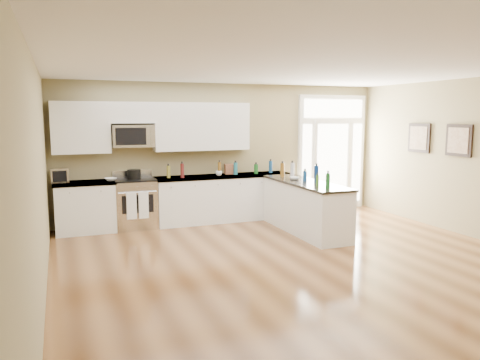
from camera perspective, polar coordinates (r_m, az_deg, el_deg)
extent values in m
plane|color=brown|center=(6.54, 10.36, -11.41)|extent=(8.00, 8.00, 0.00)
plane|color=#93875D|center=(9.83, -1.73, 3.52)|extent=(7.00, 0.00, 7.00)
plane|color=#93875D|center=(5.30, -23.46, -0.87)|extent=(0.00, 8.00, 8.00)
plane|color=white|center=(6.21, 11.01, 13.78)|extent=(8.00, 8.00, 0.00)
cube|color=white|center=(9.10, -18.34, -3.27)|extent=(1.06, 0.62, 0.90)
cube|color=black|center=(9.18, -18.23, -5.72)|extent=(1.02, 0.52, 0.10)
cube|color=black|center=(9.02, -18.47, -0.34)|extent=(1.10, 0.66, 0.04)
cube|color=white|center=(9.61, -1.96, -2.29)|extent=(2.81, 0.62, 0.90)
cube|color=black|center=(9.69, -1.94, -4.62)|extent=(2.77, 0.52, 0.10)
cube|color=black|center=(9.54, -1.97, 0.49)|extent=(2.85, 0.66, 0.04)
cube|color=white|center=(8.74, 7.93, -3.38)|extent=(0.65, 2.28, 0.90)
cube|color=black|center=(8.83, 7.88, -5.93)|extent=(0.61, 2.18, 0.10)
cube|color=black|center=(8.67, 7.99, -0.33)|extent=(0.69, 2.32, 0.04)
cube|color=white|center=(9.09, -18.85, 6.06)|extent=(1.04, 0.33, 0.95)
cube|color=white|center=(9.47, -4.67, 6.51)|extent=(1.94, 0.33, 0.95)
cube|color=white|center=(9.17, -13.07, 8.01)|extent=(0.82, 0.33, 0.40)
cube|color=silver|center=(9.15, -12.95, 5.26)|extent=(0.78, 0.40, 0.42)
cube|color=black|center=(8.93, -13.14, 5.19)|extent=(0.56, 0.01, 0.32)
cube|color=white|center=(10.92, 11.08, 3.29)|extent=(1.70, 0.08, 2.60)
cube|color=white|center=(10.90, 11.19, 1.95)|extent=(0.78, 0.02, 1.80)
cube|color=white|center=(10.56, 8.16, 1.84)|extent=(0.22, 0.02, 1.80)
cube|color=white|center=(11.27, 14.03, 2.06)|extent=(0.22, 0.02, 1.80)
cube|color=white|center=(10.85, 11.37, 8.54)|extent=(1.50, 0.02, 0.40)
cube|color=black|center=(10.05, 21.01, 4.81)|extent=(0.04, 0.58, 0.58)
cube|color=brown|center=(10.03, 20.90, 4.81)|extent=(0.01, 0.46, 0.46)
cube|color=black|center=(9.34, 25.13, 4.40)|extent=(0.04, 0.58, 0.58)
cube|color=brown|center=(9.32, 25.02, 4.40)|extent=(0.01, 0.46, 0.46)
cube|color=silver|center=(9.18, -12.64, -2.90)|extent=(0.77, 0.63, 0.92)
cube|color=black|center=(9.11, -12.73, 0.04)|extent=(0.77, 0.60, 0.03)
cube|color=silver|center=(9.39, -13.02, 0.73)|extent=(0.77, 0.04, 0.14)
cube|color=black|center=(8.86, -12.34, -2.88)|extent=(0.58, 0.01, 0.34)
cylinder|color=silver|center=(8.80, -12.36, -1.50)|extent=(0.70, 0.02, 0.02)
cube|color=white|center=(8.81, -13.07, -3.10)|extent=(0.18, 0.02, 0.50)
cube|color=white|center=(8.85, -11.66, -3.01)|extent=(0.18, 0.02, 0.50)
cylinder|color=black|center=(9.08, -12.80, 0.73)|extent=(0.30, 0.30, 0.20)
cube|color=silver|center=(9.04, -21.13, 0.52)|extent=(0.32, 0.25, 0.26)
cube|color=brown|center=(9.72, -1.14, 1.36)|extent=(0.28, 0.22, 0.21)
imported|color=white|center=(9.02, -15.49, 0.08)|extent=(0.24, 0.24, 0.05)
imported|color=white|center=(8.88, 6.65, 0.20)|extent=(0.21, 0.21, 0.06)
imported|color=white|center=(9.43, -2.60, 0.82)|extent=(0.15, 0.15, 0.10)
cylinder|color=#19591E|center=(7.90, 10.66, -0.10)|extent=(0.07, 0.07, 0.26)
cylinder|color=navy|center=(8.77, 7.92, 0.51)|extent=(0.08, 0.08, 0.19)
cylinder|color=brown|center=(9.27, 5.20, 1.22)|extent=(0.08, 0.08, 0.27)
cylinder|color=olive|center=(9.21, -8.71, 1.00)|extent=(0.07, 0.07, 0.23)
cylinder|color=#26727F|center=(9.61, -0.55, 1.41)|extent=(0.08, 0.08, 0.25)
cylinder|color=#591919|center=(9.17, -7.06, 1.14)|extent=(0.07, 0.07, 0.28)
cylinder|color=#B2B2B7|center=(9.03, 6.39, 1.14)|extent=(0.08, 0.08, 0.31)
cylinder|color=navy|center=(8.53, 9.29, 0.71)|extent=(0.08, 0.08, 0.31)
cylinder|color=#3F7226|center=(8.15, 9.41, -0.07)|extent=(0.06, 0.06, 0.19)
cylinder|color=#19591E|center=(9.76, 1.97, 1.36)|extent=(0.08, 0.08, 0.20)
cylinder|color=navy|center=(9.93, 3.76, 1.62)|extent=(0.08, 0.08, 0.25)
cylinder|color=brown|center=(9.49, -2.51, 1.38)|extent=(0.07, 0.07, 0.27)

